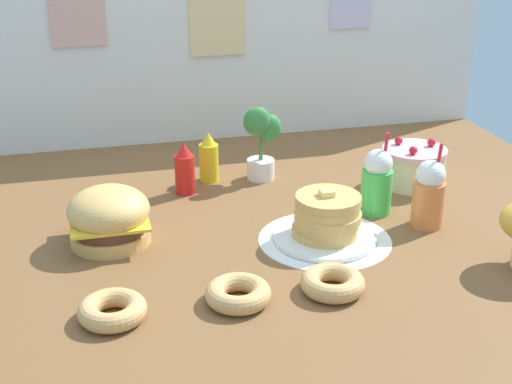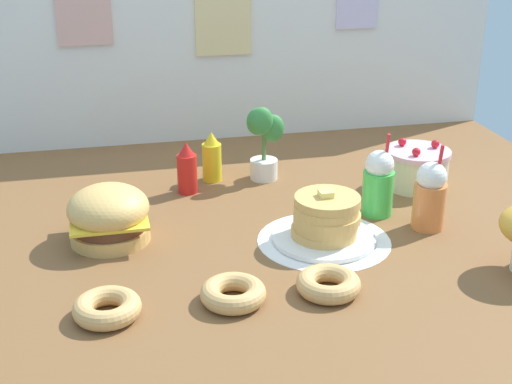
{
  "view_description": "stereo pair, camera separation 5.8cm",
  "coord_description": "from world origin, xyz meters",
  "px_view_note": "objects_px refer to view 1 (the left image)",
  "views": [
    {
      "loc": [
        -0.54,
        -1.89,
        0.99
      ],
      "look_at": [
        -0.04,
        0.11,
        0.11
      ],
      "focal_mm": 50.13,
      "sensor_mm": 36.0,
      "label": 1
    },
    {
      "loc": [
        -0.49,
        -1.91,
        0.99
      ],
      "look_at": [
        -0.04,
        0.11,
        0.11
      ],
      "focal_mm": 50.13,
      "sensor_mm": 36.0,
      "label": 2
    }
  ],
  "objects_px": {
    "donut_pink_glaze": "(112,310)",
    "layer_cake": "(413,166)",
    "orange_float_cup": "(429,194)",
    "potted_plant": "(261,140)",
    "ketchup_bottle": "(185,170)",
    "pancake_stack": "(326,220)",
    "burger": "(109,217)",
    "cream_soda_cup": "(377,182)",
    "donut_vanilla": "(333,282)",
    "donut_chocolate": "(238,293)",
    "mustard_bottle": "(209,158)"
  },
  "relations": [
    {
      "from": "pancake_stack",
      "to": "donut_pink_glaze",
      "type": "xyz_separation_m",
      "value": [
        -0.66,
        -0.28,
        -0.04
      ]
    },
    {
      "from": "potted_plant",
      "to": "orange_float_cup",
      "type": "bearing_deg",
      "value": -51.61
    },
    {
      "from": "mustard_bottle",
      "to": "donut_pink_glaze",
      "type": "height_order",
      "value": "mustard_bottle"
    },
    {
      "from": "potted_plant",
      "to": "burger",
      "type": "bearing_deg",
      "value": -145.5
    },
    {
      "from": "donut_pink_glaze",
      "to": "donut_vanilla",
      "type": "relative_size",
      "value": 1.0
    },
    {
      "from": "ketchup_bottle",
      "to": "cream_soda_cup",
      "type": "bearing_deg",
      "value": -28.48
    },
    {
      "from": "layer_cake",
      "to": "donut_vanilla",
      "type": "relative_size",
      "value": 1.34
    },
    {
      "from": "orange_float_cup",
      "to": "layer_cake",
      "type": "bearing_deg",
      "value": 71.92
    },
    {
      "from": "ketchup_bottle",
      "to": "orange_float_cup",
      "type": "bearing_deg",
      "value": -32.76
    },
    {
      "from": "ketchup_bottle",
      "to": "orange_float_cup",
      "type": "distance_m",
      "value": 0.84
    },
    {
      "from": "potted_plant",
      "to": "pancake_stack",
      "type": "bearing_deg",
      "value": -83.09
    },
    {
      "from": "burger",
      "to": "donut_chocolate",
      "type": "bearing_deg",
      "value": -55.25
    },
    {
      "from": "pancake_stack",
      "to": "ketchup_bottle",
      "type": "bearing_deg",
      "value": 127.04
    },
    {
      "from": "ketchup_bottle",
      "to": "donut_pink_glaze",
      "type": "bearing_deg",
      "value": -111.71
    },
    {
      "from": "mustard_bottle",
      "to": "donut_chocolate",
      "type": "distance_m",
      "value": 0.86
    },
    {
      "from": "cream_soda_cup",
      "to": "potted_plant",
      "type": "relative_size",
      "value": 0.98
    },
    {
      "from": "orange_float_cup",
      "to": "donut_pink_glaze",
      "type": "bearing_deg",
      "value": -163.1
    },
    {
      "from": "cream_soda_cup",
      "to": "donut_vanilla",
      "type": "relative_size",
      "value": 1.61
    },
    {
      "from": "pancake_stack",
      "to": "potted_plant",
      "type": "height_order",
      "value": "potted_plant"
    },
    {
      "from": "burger",
      "to": "donut_chocolate",
      "type": "distance_m",
      "value": 0.53
    },
    {
      "from": "potted_plant",
      "to": "donut_pink_glaze",
      "type": "bearing_deg",
      "value": -125.78
    },
    {
      "from": "orange_float_cup",
      "to": "ketchup_bottle",
      "type": "bearing_deg",
      "value": 147.24
    },
    {
      "from": "burger",
      "to": "ketchup_bottle",
      "type": "xyz_separation_m",
      "value": [
        0.28,
        0.33,
        0.0
      ]
    },
    {
      "from": "donut_pink_glaze",
      "to": "layer_cake",
      "type": "bearing_deg",
      "value": 29.64
    },
    {
      "from": "donut_pink_glaze",
      "to": "ketchup_bottle",
      "type": "bearing_deg",
      "value": 68.29
    },
    {
      "from": "burger",
      "to": "potted_plant",
      "type": "xyz_separation_m",
      "value": [
        0.57,
        0.39,
        0.07
      ]
    },
    {
      "from": "donut_pink_glaze",
      "to": "donut_vanilla",
      "type": "xyz_separation_m",
      "value": [
        0.58,
        -0.01,
        0.0
      ]
    },
    {
      "from": "pancake_stack",
      "to": "potted_plant",
      "type": "bearing_deg",
      "value": 96.91
    },
    {
      "from": "burger",
      "to": "pancake_stack",
      "type": "bearing_deg",
      "value": -13.02
    },
    {
      "from": "ketchup_bottle",
      "to": "donut_vanilla",
      "type": "height_order",
      "value": "ketchup_bottle"
    },
    {
      "from": "mustard_bottle",
      "to": "donut_chocolate",
      "type": "relative_size",
      "value": 1.08
    },
    {
      "from": "orange_float_cup",
      "to": "potted_plant",
      "type": "height_order",
      "value": "potted_plant"
    },
    {
      "from": "ketchup_bottle",
      "to": "pancake_stack",
      "type": "bearing_deg",
      "value": -52.96
    },
    {
      "from": "pancake_stack",
      "to": "ketchup_bottle",
      "type": "height_order",
      "value": "ketchup_bottle"
    },
    {
      "from": "orange_float_cup",
      "to": "potted_plant",
      "type": "bearing_deg",
      "value": 128.39
    },
    {
      "from": "layer_cake",
      "to": "donut_vanilla",
      "type": "height_order",
      "value": "layer_cake"
    },
    {
      "from": "cream_soda_cup",
      "to": "potted_plant",
      "type": "xyz_separation_m",
      "value": [
        -0.29,
        0.38,
        0.04
      ]
    },
    {
      "from": "pancake_stack",
      "to": "cream_soda_cup",
      "type": "distance_m",
      "value": 0.28
    },
    {
      "from": "pancake_stack",
      "to": "layer_cake",
      "type": "height_order",
      "value": "layer_cake"
    },
    {
      "from": "layer_cake",
      "to": "ketchup_bottle",
      "type": "xyz_separation_m",
      "value": [
        -0.81,
        0.13,
        0.01
      ]
    },
    {
      "from": "layer_cake",
      "to": "orange_float_cup",
      "type": "height_order",
      "value": "orange_float_cup"
    },
    {
      "from": "cream_soda_cup",
      "to": "burger",
      "type": "bearing_deg",
      "value": -179.41
    },
    {
      "from": "layer_cake",
      "to": "orange_float_cup",
      "type": "distance_m",
      "value": 0.35
    },
    {
      "from": "donut_pink_glaze",
      "to": "cream_soda_cup",
      "type": "bearing_deg",
      "value": 26.37
    },
    {
      "from": "orange_float_cup",
      "to": "donut_vanilla",
      "type": "relative_size",
      "value": 1.61
    },
    {
      "from": "mustard_bottle",
      "to": "donut_vanilla",
      "type": "bearing_deg",
      "value": -78.76
    },
    {
      "from": "orange_float_cup",
      "to": "potted_plant",
      "type": "xyz_separation_m",
      "value": [
        -0.41,
        0.52,
        0.04
      ]
    },
    {
      "from": "burger",
      "to": "cream_soda_cup",
      "type": "distance_m",
      "value": 0.87
    },
    {
      "from": "donut_chocolate",
      "to": "potted_plant",
      "type": "distance_m",
      "value": 0.88
    },
    {
      "from": "burger",
      "to": "layer_cake",
      "type": "xyz_separation_m",
      "value": [
        1.09,
        0.2,
        -0.01
      ]
    }
  ]
}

